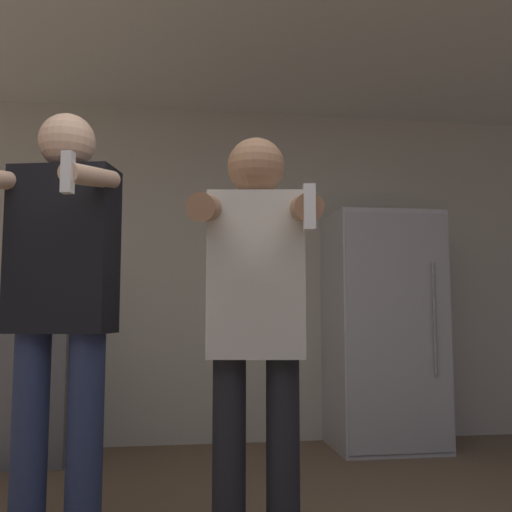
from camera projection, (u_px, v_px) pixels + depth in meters
wall_back at (194, 273)px, 4.37m from camera, size 7.00×0.06×2.55m
refrigerator at (383, 330)px, 4.18m from camera, size 0.77×0.66×1.69m
bottle_clear_vodka at (46, 308)px, 3.94m from camera, size 0.09×0.09×0.24m
person_woman_foreground at (256, 311)px, 2.08m from camera, size 0.48×0.55×1.63m
person_man_side at (61, 298)px, 2.26m from camera, size 0.55×0.61×1.78m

